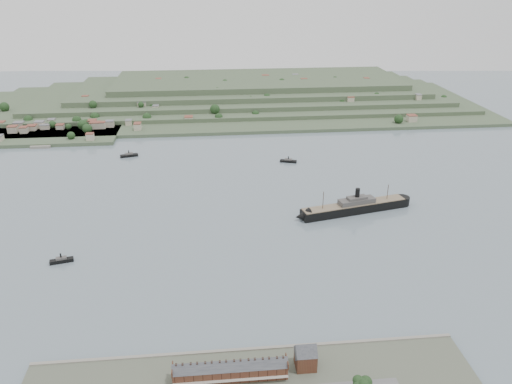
{
  "coord_description": "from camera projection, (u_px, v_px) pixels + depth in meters",
  "views": [
    {
      "loc": [
        -16.16,
        -352.93,
        182.69
      ],
      "look_at": [
        22.3,
        30.0,
        12.1
      ],
      "focal_mm": 35.0,
      "sensor_mm": 36.0,
      "label": 1
    }
  ],
  "objects": [
    {
      "name": "terrace_row",
      "position": [
        230.0,
        370.0,
        240.02
      ],
      "size": [
        55.6,
        9.8,
        11.07
      ],
      "color": "#4F2A1C",
      "rests_on": "ground"
    },
    {
      "name": "tugboat",
      "position": [
        62.0,
        260.0,
        341.24
      ],
      "size": [
        16.02,
        7.58,
        6.97
      ],
      "color": "black",
      "rests_on": "ground"
    },
    {
      "name": "ferry_east",
      "position": [
        288.0,
        161.0,
        520.58
      ],
      "size": [
        17.83,
        9.77,
        6.45
      ],
      "color": "black",
      "rests_on": "ground"
    },
    {
      "name": "ferry_west",
      "position": [
        129.0,
        155.0,
        536.27
      ],
      "size": [
        19.44,
        9.55,
        7.03
      ],
      "color": "black",
      "rests_on": "ground"
    },
    {
      "name": "far_peninsula",
      "position": [
        236.0,
        95.0,
        751.86
      ],
      "size": [
        760.0,
        309.0,
        30.0
      ],
      "color": "#33452E",
      "rests_on": "ground"
    },
    {
      "name": "ground",
      "position": [
        232.0,
        222.0,
        396.55
      ],
      "size": [
        1400.0,
        1400.0,
        0.0
      ],
      "primitive_type": "plane",
      "color": "slate",
      "rests_on": "ground"
    },
    {
      "name": "gabled_building",
      "position": [
        306.0,
        357.0,
        246.56
      ],
      "size": [
        10.4,
        10.18,
        14.09
      ],
      "color": "#4F2A1C",
      "rests_on": "ground"
    },
    {
      "name": "steamship",
      "position": [
        351.0,
        207.0,
        410.64
      ],
      "size": [
        103.55,
        34.08,
        25.14
      ],
      "color": "black",
      "rests_on": "ground"
    }
  ]
}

